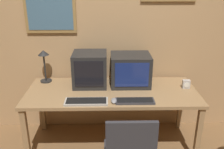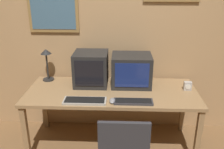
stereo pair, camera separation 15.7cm
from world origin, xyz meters
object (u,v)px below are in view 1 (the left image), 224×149
desk_lamp (44,60)px  monitor_right (130,70)px  monitor_left (90,69)px  keyboard_side (135,101)px  desk_clock (186,84)px  keyboard_main (86,102)px  mouse_near_keyboard (114,101)px

desk_lamp → monitor_right: bearing=-5.7°
monitor_right → desk_lamp: bearing=174.3°
monitor_left → monitor_right: monitor_left is taller
keyboard_side → desk_clock: 0.72m
keyboard_main → keyboard_side: 0.50m
monitor_right → mouse_near_keyboard: (-0.21, -0.47, -0.17)m
keyboard_side → desk_clock: size_ratio=4.04×
desk_clock → mouse_near_keyboard: bearing=-158.3°
monitor_left → desk_lamp: desk_lamp is taller
monitor_left → desk_lamp: bearing=169.3°
monitor_right → keyboard_main: monitor_right is taller
mouse_near_keyboard → desk_clock: desk_clock is taller
keyboard_side → mouse_near_keyboard: (-0.22, 0.00, 0.00)m
monitor_right → keyboard_main: bearing=-136.0°
keyboard_side → desk_lamp: bearing=151.2°
mouse_near_keyboard → desk_clock: (0.85, 0.34, 0.03)m
mouse_near_keyboard → keyboard_main: bearing=-178.5°
keyboard_main → desk_clock: size_ratio=4.47×
monitor_left → desk_clock: bearing=-6.5°
desk_clock → desk_lamp: bearing=172.1°
keyboard_main → keyboard_side: bearing=0.5°
mouse_near_keyboard → monitor_right: bearing=66.0°
desk_lamp → monitor_left: bearing=-10.7°
monitor_right → desk_clock: bearing=-11.5°
monitor_left → keyboard_side: size_ratio=0.98×
keyboard_main → monitor_left: bearing=88.3°
keyboard_main → desk_lamp: 0.83m
desk_lamp → desk_clock: bearing=-7.9°
keyboard_main → mouse_near_keyboard: size_ratio=3.74×
monitor_left → monitor_right: size_ratio=0.86×
monitor_right → mouse_near_keyboard: 0.54m
monitor_right → mouse_near_keyboard: monitor_right is taller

